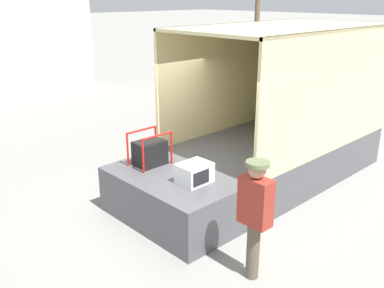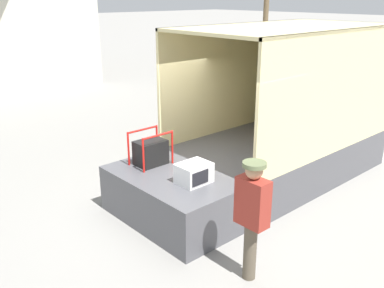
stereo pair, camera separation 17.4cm
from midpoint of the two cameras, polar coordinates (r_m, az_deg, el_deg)
ground_plane at (r=8.03m, az=1.80°, el=-8.34°), size 160.00×160.00×0.00m
box_truck at (r=10.72m, az=17.74°, el=3.14°), size 7.00×2.48×3.15m
tailgate_deck at (r=7.43m, az=-2.10°, el=-7.18°), size 1.40×2.36×0.83m
microwave at (r=6.93m, az=0.98°, el=-3.91°), size 0.53×0.43×0.33m
portable_generator at (r=7.69m, az=-4.78°, el=-1.04°), size 0.67×0.49×0.62m
worker_person at (r=5.74m, az=8.89°, el=-8.60°), size 0.31×0.44×1.73m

